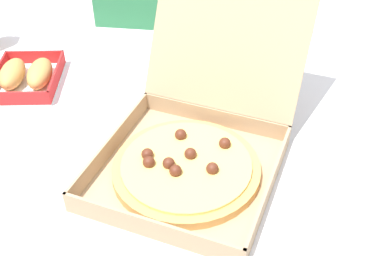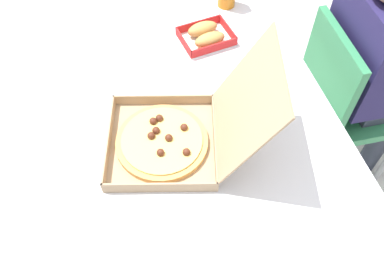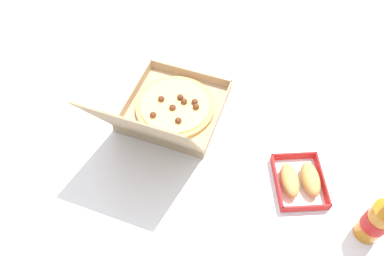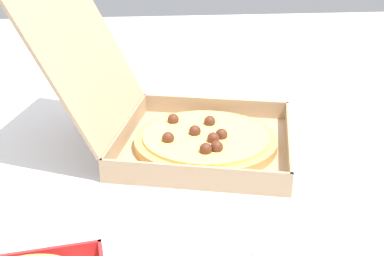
# 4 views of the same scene
# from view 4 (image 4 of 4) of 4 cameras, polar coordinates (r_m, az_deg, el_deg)

# --- Properties ---
(dining_table) EXTENTS (1.26, 0.86, 0.73)m
(dining_table) POSITION_cam_4_polar(r_m,az_deg,el_deg) (0.98, -6.95, -8.80)
(dining_table) COLOR white
(dining_table) RESTS_ON ground_plane
(pizza_box_open) EXTENTS (0.44, 0.55, 0.34)m
(pizza_box_open) POSITION_cam_4_polar(r_m,az_deg,el_deg) (1.00, -0.97, 0.37)
(pizza_box_open) COLOR tan
(pizza_box_open) RESTS_ON dining_table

